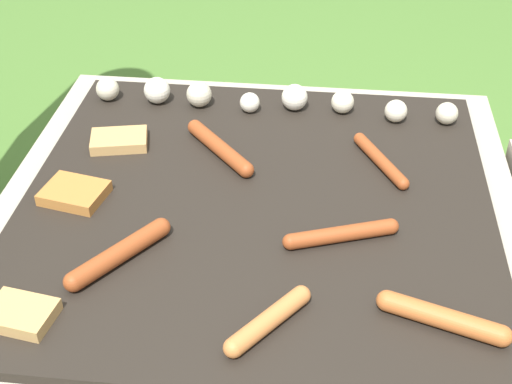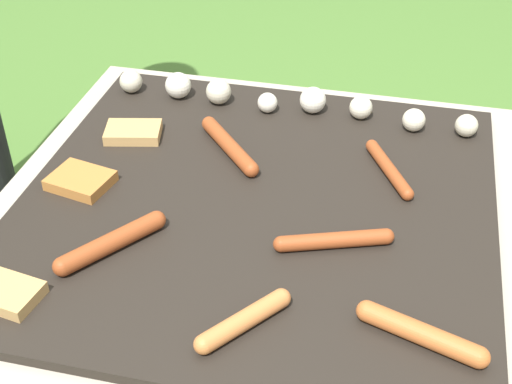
{
  "view_description": "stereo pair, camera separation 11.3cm",
  "coord_description": "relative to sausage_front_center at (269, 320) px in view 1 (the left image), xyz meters",
  "views": [
    {
      "loc": [
        0.11,
        -0.95,
        1.13
      ],
      "look_at": [
        0.0,
        0.0,
        0.42
      ],
      "focal_mm": 50.0,
      "sensor_mm": 36.0,
      "label": 1
    },
    {
      "loc": [
        0.22,
        -0.93,
        1.13
      ],
      "look_at": [
        0.0,
        0.0,
        0.42
      ],
      "focal_mm": 50.0,
      "sensor_mm": 36.0,
      "label": 2
    }
  ],
  "objects": [
    {
      "name": "grill",
      "position": [
        -0.05,
        0.28,
        -0.22
      ],
      "size": [
        0.9,
        0.9,
        0.4
      ],
      "color": "#A89E8C",
      "rests_on": "ground_plane"
    },
    {
      "name": "bread_slice_center",
      "position": [
        -0.34,
        -0.02,
        -0.0
      ],
      "size": [
        0.1,
        0.08,
        0.02
      ],
      "color": "tan",
      "rests_on": "grill"
    },
    {
      "name": "sausage_back_right",
      "position": [
        0.1,
        0.2,
        -0.0
      ],
      "size": [
        0.18,
        0.08,
        0.03
      ],
      "color": "#93421E",
      "rests_on": "grill"
    },
    {
      "name": "sausage_back_center",
      "position": [
        0.16,
        0.41,
        -0.0
      ],
      "size": [
        0.1,
        0.16,
        0.02
      ],
      "color": "#93421E",
      "rests_on": "grill"
    },
    {
      "name": "sausage_back_left",
      "position": [
        0.24,
        0.03,
        0.0
      ],
      "size": [
        0.18,
        0.08,
        0.03
      ],
      "color": "#B7602D",
      "rests_on": "grill"
    },
    {
      "name": "ground_plane",
      "position": [
        -0.05,
        0.28,
        -0.41
      ],
      "size": [
        14.0,
        14.0,
        0.0
      ],
      "primitive_type": "plane",
      "color": "#47702D"
    },
    {
      "name": "sausage_mid_right",
      "position": [
        -0.13,
        0.42,
        0.0
      ],
      "size": [
        0.14,
        0.16,
        0.03
      ],
      "color": "#93421E",
      "rests_on": "grill"
    },
    {
      "name": "bread_slice_left",
      "position": [
        -0.36,
        0.26,
        -0.0
      ],
      "size": [
        0.12,
        0.1,
        0.02
      ],
      "color": "#B27033",
      "rests_on": "grill"
    },
    {
      "name": "bread_slice_right",
      "position": [
        -0.32,
        0.43,
        -0.0
      ],
      "size": [
        0.12,
        0.09,
        0.02
      ],
      "color": "tan",
      "rests_on": "grill"
    },
    {
      "name": "mushroom_row",
      "position": [
        -0.08,
        0.59,
        0.01
      ],
      "size": [
        0.74,
        0.07,
        0.05
      ],
      "color": "beige",
      "rests_on": "grill"
    },
    {
      "name": "sausage_front_center",
      "position": [
        0.0,
        0.0,
        0.0
      ],
      "size": [
        0.11,
        0.13,
        0.03
      ],
      "color": "#C6753D",
      "rests_on": "grill"
    },
    {
      "name": "sausage_mid_left",
      "position": [
        -0.24,
        0.11,
        0.0
      ],
      "size": [
        0.13,
        0.17,
        0.03
      ],
      "color": "#93421E",
      "rests_on": "grill"
    }
  ]
}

